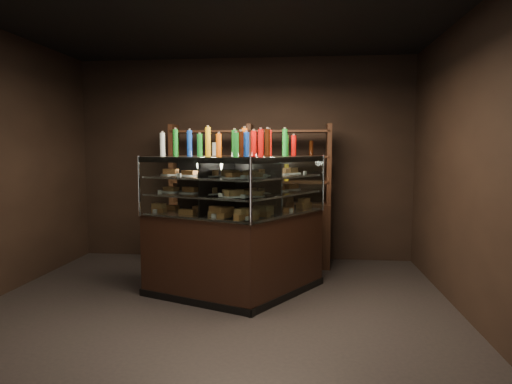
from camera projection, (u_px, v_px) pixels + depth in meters
ground at (211, 316)px, 4.54m from camera, size 5.00×5.00×0.00m
room_shell at (209, 119)px, 4.36m from camera, size 5.02×5.02×3.01m
display_case at (238, 249)px, 5.16m from camera, size 2.09×1.62×1.58m
food_display at (238, 188)px, 5.09m from camera, size 1.68×1.21×0.48m
bottles_top at (238, 144)px, 5.05m from camera, size 1.51×1.07×0.30m
potted_conifer at (281, 247)px, 5.61m from camera, size 0.37×0.37×0.80m
back_shelving at (250, 223)px, 6.50m from camera, size 2.25×0.44×2.00m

